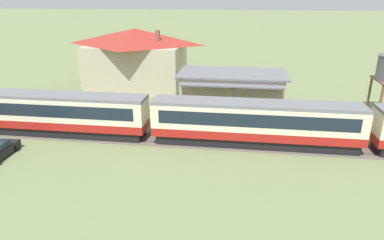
% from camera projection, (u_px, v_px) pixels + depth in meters
% --- Properties ---
extents(passenger_train, '(99.78, 3.02, 4.19)m').
position_uv_depth(passenger_train, '(258.00, 122.00, 31.68)').
color(passenger_train, '#AD1E19').
rests_on(passenger_train, ground_plane).
extents(railway_track, '(151.42, 3.60, 0.04)m').
position_uv_depth(railway_track, '(275.00, 146.00, 32.25)').
color(railway_track, '#665B51').
rests_on(railway_track, ground_plane).
extents(station_building, '(12.84, 8.28, 4.63)m').
position_uv_depth(station_building, '(232.00, 91.00, 41.71)').
color(station_building, '#BCB293').
rests_on(station_building, ground_plane).
extents(station_house_red_roof, '(14.85, 10.67, 8.76)m').
position_uv_depth(station_house_red_roof, '(136.00, 58.00, 51.22)').
color(station_house_red_roof, '#BCB293').
rests_on(station_house_red_roof, ground_plane).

